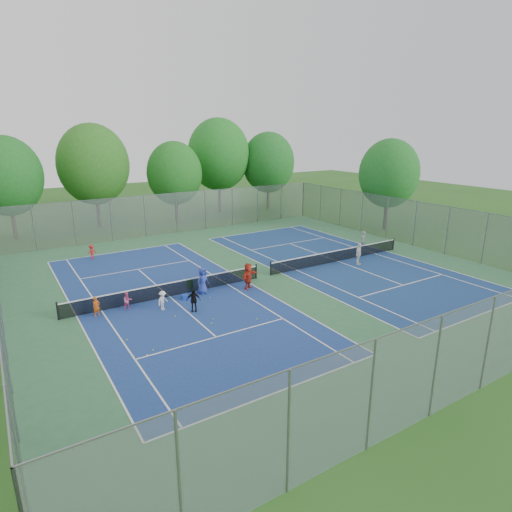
{
  "coord_description": "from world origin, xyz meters",
  "views": [
    {
      "loc": [
        -15.6,
        -23.9,
        10.04
      ],
      "look_at": [
        0.0,
        1.0,
        1.3
      ],
      "focal_mm": 30.0,
      "sensor_mm": 36.0,
      "label": 1
    }
  ],
  "objects_px": {
    "ball_hopper": "(190,284)",
    "instructor": "(363,240)",
    "net_right": "(338,256)",
    "ball_crate": "(185,297)",
    "net_left": "(169,290)"
  },
  "relations": [
    {
      "from": "net_right",
      "to": "ball_hopper",
      "type": "bearing_deg",
      "value": 176.65
    },
    {
      "from": "net_left",
      "to": "ball_crate",
      "type": "relative_size",
      "value": 35.21
    },
    {
      "from": "net_right",
      "to": "instructor",
      "type": "relative_size",
      "value": 8.15
    },
    {
      "from": "net_left",
      "to": "ball_hopper",
      "type": "height_order",
      "value": "net_left"
    },
    {
      "from": "net_left",
      "to": "instructor",
      "type": "xyz_separation_m",
      "value": [
        18.34,
        1.61,
        0.33
      ]
    },
    {
      "from": "ball_crate",
      "to": "instructor",
      "type": "relative_size",
      "value": 0.23
    },
    {
      "from": "instructor",
      "to": "net_left",
      "type": "bearing_deg",
      "value": -2.84
    },
    {
      "from": "net_left",
      "to": "ball_hopper",
      "type": "distance_m",
      "value": 1.85
    },
    {
      "from": "ball_hopper",
      "to": "instructor",
      "type": "distance_m",
      "value": 16.68
    },
    {
      "from": "net_left",
      "to": "instructor",
      "type": "height_order",
      "value": "instructor"
    },
    {
      "from": "ball_crate",
      "to": "net_left",
      "type": "bearing_deg",
      "value": 125.89
    },
    {
      "from": "ball_crate",
      "to": "instructor",
      "type": "bearing_deg",
      "value": 8.08
    },
    {
      "from": "net_right",
      "to": "ball_crate",
      "type": "distance_m",
      "value": 13.38
    },
    {
      "from": "ball_crate",
      "to": "ball_hopper",
      "type": "bearing_deg",
      "value": 57.24
    },
    {
      "from": "net_right",
      "to": "ball_crate",
      "type": "xyz_separation_m",
      "value": [
        -13.35,
        -0.9,
        -0.3
      ]
    }
  ]
}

